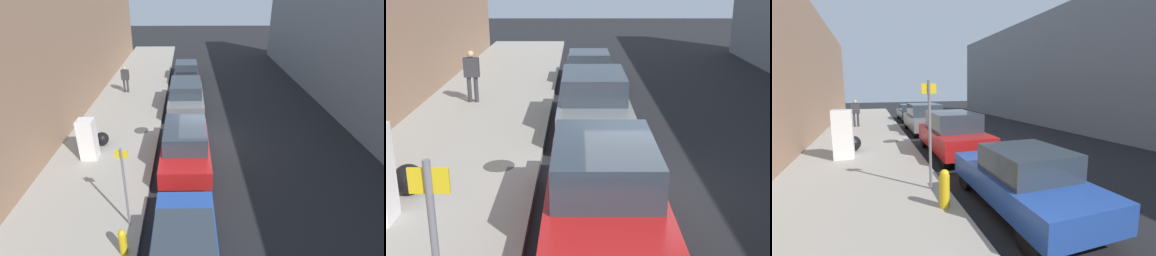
% 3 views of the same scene
% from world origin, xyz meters
% --- Properties ---
extents(ground_plane, '(80.00, 80.00, 0.00)m').
position_xyz_m(ground_plane, '(0.00, 0.00, 0.00)').
color(ground_plane, black).
extents(sidewalk_slab, '(4.37, 44.00, 0.17)m').
position_xyz_m(sidewalk_slab, '(-4.46, 0.00, 0.08)').
color(sidewalk_slab, '#9E998E').
rests_on(sidewalk_slab, ground).
extents(manhole_cover, '(0.70, 0.70, 0.02)m').
position_xyz_m(manhole_cover, '(-3.20, 1.11, 0.18)').
color(manhole_cover, '#47443F').
rests_on(manhole_cover, sidewalk_slab).
extents(trash_bag, '(0.61, 0.61, 0.61)m').
position_xyz_m(trash_bag, '(-4.76, -0.31, 0.47)').
color(trash_bag, black).
rests_on(trash_bag, sidewalk_slab).
extents(pedestrian_walking_far, '(0.51, 0.23, 1.75)m').
position_xyz_m(pedestrian_walking_far, '(-4.96, 6.83, 1.19)').
color(pedestrian_walking_far, '#333338').
rests_on(pedestrian_walking_far, sidewalk_slab).
extents(parked_suv_red, '(1.91, 4.56, 1.74)m').
position_xyz_m(parked_suv_red, '(-0.96, -1.63, 0.89)').
color(parked_suv_red, red).
rests_on(parked_suv_red, ground).
extents(parked_suv_gray, '(1.97, 4.62, 1.73)m').
position_xyz_m(parked_suv_gray, '(-0.96, 4.17, 0.89)').
color(parked_suv_gray, slate).
rests_on(parked_suv_gray, ground).
extents(parked_sedan_dark, '(1.79, 4.50, 1.37)m').
position_xyz_m(parked_sedan_dark, '(-0.96, 10.23, 0.71)').
color(parked_sedan_dark, black).
rests_on(parked_sedan_dark, ground).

